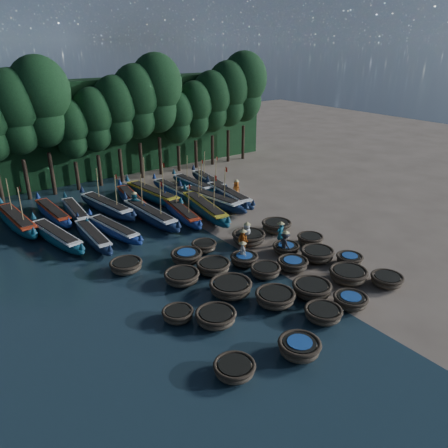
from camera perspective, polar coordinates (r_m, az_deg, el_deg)
ground at (r=30.78m, az=2.12°, el=-3.45°), size 120.00×120.00×0.00m
foliage_wall at (r=48.98m, az=-15.47°, el=11.94°), size 40.00×3.00×10.00m
coracle_0 at (r=20.18m, az=1.37°, el=-18.36°), size 2.32×2.32×0.63m
coracle_1 at (r=21.40m, az=9.82°, el=-15.60°), size 2.06×2.06×0.80m
coracle_2 at (r=24.00m, az=12.82°, el=-11.32°), size 2.03×2.03×0.69m
coracle_3 at (r=25.43m, az=16.19°, el=-9.58°), size 1.93×1.93×0.68m
coracle_4 at (r=28.17m, az=20.50°, el=-6.83°), size 2.00×2.00×0.67m
coracle_5 at (r=23.15m, az=-1.08°, el=-12.04°), size 2.18×2.18×0.71m
coracle_6 at (r=24.76m, az=6.69°, el=-9.53°), size 2.35×2.35×0.78m
coracle_7 at (r=25.86m, az=11.39°, el=-8.31°), size 2.32×2.32×0.80m
coracle_8 at (r=27.82m, az=15.93°, el=-6.40°), size 2.38×2.38×0.81m
coracle_9 at (r=29.82m, az=16.06°, el=-4.45°), size 2.04×2.04×0.70m
coracle_10 at (r=23.55m, az=-6.06°, el=-11.64°), size 1.95×1.95×0.63m
coracle_11 at (r=25.48m, az=0.87°, el=-8.28°), size 2.79×2.79×0.83m
coracle_12 at (r=27.43m, az=5.42°, el=-6.08°), size 2.01×2.01×0.73m
coracle_13 at (r=28.46m, az=8.95°, el=-5.16°), size 2.30×2.30×0.70m
coracle_14 at (r=29.87m, az=12.09°, el=-3.87°), size 2.27×2.27×0.80m
coracle_15 at (r=26.74m, az=-5.52°, el=-6.89°), size 2.59×2.59×0.75m
coracle_16 at (r=27.75m, az=-1.40°, el=-5.57°), size 2.61×2.61×0.76m
coracle_17 at (r=28.67m, az=2.66°, el=-4.63°), size 1.86×1.86×0.72m
coracle_18 at (r=30.53m, az=8.09°, el=-3.15°), size 2.20×2.20×0.63m
coracle_19 at (r=32.08m, az=11.21°, el=-1.97°), size 2.12×2.12×0.70m
coracle_20 at (r=28.55m, az=-12.67°, el=-5.34°), size 2.38×2.38×0.74m
coracle_21 at (r=29.01m, az=-4.92°, el=-4.25°), size 2.12×2.12×0.80m
coracle_22 at (r=30.49m, az=-2.62°, el=-2.90°), size 2.04×2.04×0.70m
coracle_23 at (r=31.63m, az=3.24°, el=-1.77°), size 2.48×2.48×0.83m
coracle_24 at (r=33.74m, az=6.87°, el=-0.25°), size 2.44×2.44×0.84m
long_boat_1 at (r=33.87m, az=-21.04°, el=-1.50°), size 2.60×7.94×1.41m
long_boat_2 at (r=33.12m, az=-16.73°, el=-1.55°), size 1.53×7.34×1.29m
long_boat_3 at (r=33.88m, az=-14.18°, el=-0.70°), size 2.38×7.24×1.29m
long_boat_4 at (r=35.85m, az=-9.67°, el=1.20°), size 2.03×8.76×3.73m
long_boat_5 at (r=36.18m, az=-5.61°, el=1.51°), size 2.45×7.68×3.30m
long_boat_6 at (r=36.72m, az=-2.56°, el=2.08°), size 2.95×8.91×3.83m
long_boat_7 at (r=38.78m, az=-1.75°, el=3.24°), size 2.89×8.88×3.81m
long_boat_8 at (r=39.98m, az=0.60°, el=3.79°), size 2.16×8.26×1.46m
long_boat_9 at (r=37.90m, az=-25.46°, el=0.42°), size 2.14×8.76×3.73m
long_boat_10 at (r=38.62m, az=-21.45°, el=1.38°), size 1.71×7.78×1.37m
long_boat_11 at (r=38.27m, az=-18.82°, el=1.52°), size 1.85×7.37×1.30m
long_boat_12 at (r=38.53m, az=-15.10°, el=2.26°), size 2.79×8.55×3.67m
long_boat_13 at (r=39.99m, az=-11.99°, el=3.24°), size 2.48×7.82×1.39m
long_boat_14 at (r=40.60m, az=-9.34°, el=3.86°), size 2.58×8.94×3.82m
long_boat_15 at (r=41.96m, az=-6.74°, el=4.49°), size 1.42×7.45×1.31m
long_boat_16 at (r=43.36m, az=-4.10°, el=5.21°), size 1.46×7.51×3.19m
long_boat_17 at (r=44.20m, az=-2.02°, el=5.63°), size 2.42×7.73×3.31m
fisherman_0 at (r=31.34m, az=3.01°, el=-1.19°), size 0.82×0.55×1.83m
fisherman_1 at (r=31.41m, az=7.38°, el=-1.14°), size 0.66×0.52×1.93m
fisherman_2 at (r=30.13m, az=2.49°, el=-2.21°), size 0.91×0.99×1.86m
fisherman_3 at (r=29.98m, az=7.98°, el=-2.49°), size 0.86×1.24×1.96m
fisherman_4 at (r=28.68m, az=2.42°, el=-3.67°), size 0.56×0.96×1.73m
fisherman_5 at (r=37.82m, az=-11.57°, el=2.77°), size 1.42×1.66×2.00m
fisherman_6 at (r=40.60m, az=1.63°, el=4.62°), size 0.74×0.95×1.91m
tree_3 at (r=42.69m, az=-25.72°, el=13.12°), size 4.92×4.92×11.60m
tree_4 at (r=43.11m, az=-22.83°, el=14.57°), size 5.34×5.34×12.58m
tree_5 at (r=44.11m, az=-19.38°, el=11.63°), size 3.68×3.68×8.68m
tree_6 at (r=44.72m, az=-16.65°, el=12.98°), size 4.09×4.09×9.65m
tree_7 at (r=45.44m, az=-13.97°, el=14.27°), size 4.51×4.51×10.63m
tree_8 at (r=46.28m, az=-11.35°, el=15.48°), size 4.92×4.92×11.60m
tree_9 at (r=47.23m, az=-8.80°, el=16.61°), size 5.34×5.34×12.58m
tree_10 at (r=48.69m, az=-6.15°, el=13.72°), size 3.68×3.68×8.68m
tree_11 at (r=49.78m, az=-3.83°, el=14.78°), size 4.09×4.09×9.65m
tree_12 at (r=50.95m, az=-1.59°, el=15.78°), size 4.51×4.51×10.63m
tree_13 at (r=52.21m, az=0.56°, el=16.71°), size 4.92×4.92×11.60m
tree_14 at (r=53.54m, az=2.63°, el=17.57°), size 5.34×5.34×12.58m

